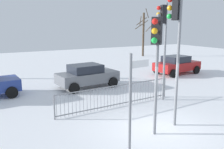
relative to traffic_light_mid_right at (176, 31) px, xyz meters
name	(u,v)px	position (x,y,z in m)	size (l,w,h in m)	color
ground_plane	(156,129)	(-0.80, -0.06, -3.70)	(60.00, 60.00, 0.00)	white
traffic_light_mid_right	(176,31)	(0.00, 0.00, 0.00)	(0.40, 0.53, 5.07)	slate
traffic_light_mid_left	(156,49)	(-1.27, -0.44, -0.57)	(0.50, 0.44, 4.27)	slate
traffic_light_rear_left	(163,30)	(1.74, 2.70, -0.07)	(0.55, 0.37, 4.96)	slate
direction_sign_post	(132,98)	(-2.56, -0.93, -1.96)	(0.78, 0.17, 3.10)	slate
pedestrian_guard_railing	(117,96)	(-0.80, 2.91, -3.15)	(6.29, 0.32, 1.07)	slate
car_grey_trailing	(87,75)	(-0.54, 7.05, -2.93)	(3.91, 2.16, 1.47)	slate
car_red_far	(177,64)	(7.45, 7.43, -2.93)	(3.90, 2.14, 1.47)	maroon
bare_tree_centre	(143,33)	(11.93, 17.97, -0.80)	(1.72, 1.93, 5.81)	#473828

